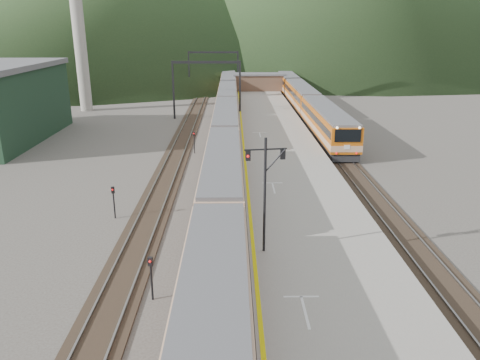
{
  "coord_description": "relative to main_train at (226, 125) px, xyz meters",
  "views": [
    {
      "loc": [
        0.75,
        -11.05,
        12.59
      ],
      "look_at": [
        1.26,
        20.94,
        2.0
      ],
      "focal_mm": 35.0,
      "sensor_mm": 36.0,
      "label": 1
    }
  ],
  "objects": [
    {
      "name": "track_far",
      "position": [
        -5.0,
        -1.03,
        -1.86
      ],
      "size": [
        2.6,
        200.0,
        0.23
      ],
      "color": "black",
      "rests_on": "ground"
    },
    {
      "name": "short_signal_b",
      "position": [
        -3.21,
        -5.13,
        -0.47
      ],
      "size": [
        0.25,
        0.21,
        2.27
      ],
      "color": "black",
      "rests_on": "ground"
    },
    {
      "name": "station_shed",
      "position": [
        5.6,
        36.97,
        0.64
      ],
      "size": [
        9.4,
        4.4,
        3.1
      ],
      "color": "brown",
      "rests_on": "platform"
    },
    {
      "name": "smokestack",
      "position": [
        -22.0,
        20.97,
        13.07
      ],
      "size": [
        1.8,
        1.8,
        30.0
      ],
      "primitive_type": "cylinder",
      "color": "#9E998E",
      "rests_on": "ground"
    },
    {
      "name": "gantry_far",
      "position": [
        -2.85,
        38.97,
        3.65
      ],
      "size": [
        9.55,
        0.25,
        8.0
      ],
      "color": "black",
      "rests_on": "ground"
    },
    {
      "name": "platform",
      "position": [
        5.6,
        -3.03,
        -1.43
      ],
      "size": [
        8.0,
        100.0,
        1.0
      ],
      "primitive_type": "cube",
      "color": "gray",
      "rests_on": "ground"
    },
    {
      "name": "signal_mast",
      "position": [
        2.41,
        -29.28,
        2.92
      ],
      "size": [
        2.19,
        0.46,
        6.27
      ],
      "color": "black",
      "rests_on": "platform"
    },
    {
      "name": "second_train",
      "position": [
        11.5,
        21.2,
        0.13
      ],
      "size": [
        3.0,
        61.57,
        3.67
      ],
      "color": "#B6550F",
      "rests_on": "track_second"
    },
    {
      "name": "gantry_near",
      "position": [
        -2.85,
        13.97,
        3.65
      ],
      "size": [
        9.55,
        0.25,
        8.0
      ],
      "color": "black",
      "rests_on": "ground"
    },
    {
      "name": "track_main",
      "position": [
        0.0,
        -1.03,
        -1.86
      ],
      "size": [
        2.6,
        200.0,
        0.23
      ],
      "color": "black",
      "rests_on": "ground"
    },
    {
      "name": "main_train",
      "position": [
        0.0,
        0.0,
        0.0
      ],
      "size": [
        2.79,
        95.71,
        3.4
      ],
      "color": "tan",
      "rests_on": "track_main"
    },
    {
      "name": "short_signal_a",
      "position": [
        -3.15,
        -32.37,
        -0.47
      ],
      "size": [
        0.25,
        0.2,
        2.27
      ],
      "color": "black",
      "rests_on": "ground"
    },
    {
      "name": "short_signal_c",
      "position": [
        -7.36,
        -22.25,
        -0.47
      ],
      "size": [
        0.26,
        0.23,
        2.27
      ],
      "color": "black",
      "rests_on": "ground"
    },
    {
      "name": "track_second",
      "position": [
        11.5,
        -1.03,
        -1.86
      ],
      "size": [
        2.6,
        200.0,
        0.23
      ],
      "color": "black",
      "rests_on": "ground"
    }
  ]
}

